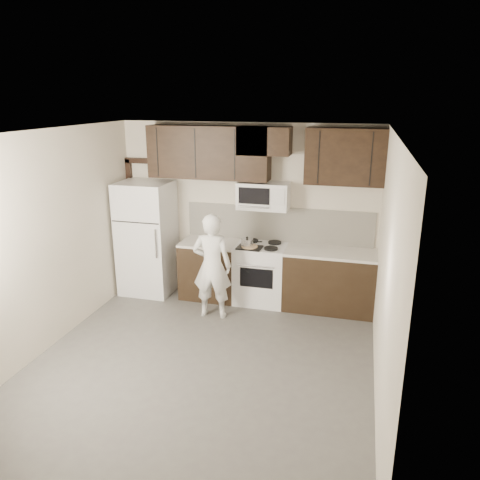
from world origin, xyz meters
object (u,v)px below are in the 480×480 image
at_px(stove, 261,273).
at_px(refrigerator, 147,238).
at_px(person, 212,266).
at_px(microwave, 263,196).

distance_m(stove, refrigerator, 1.90).
relative_size(stove, person, 0.61).
relative_size(microwave, person, 0.50).
bearing_deg(microwave, stove, -89.90).
xyz_separation_m(stove, refrigerator, (-1.85, -0.05, 0.44)).
xyz_separation_m(microwave, person, (-0.56, -0.79, -0.88)).
xyz_separation_m(microwave, refrigerator, (-1.85, -0.17, -0.75)).
xyz_separation_m(stove, microwave, (-0.00, 0.12, 1.19)).
bearing_deg(microwave, person, -125.51).
relative_size(stove, microwave, 1.24).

